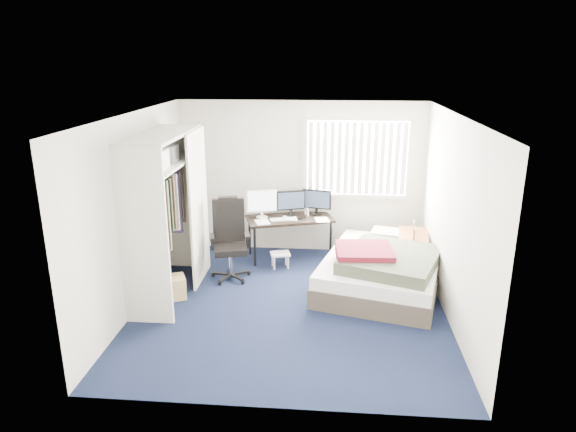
{
  "coord_description": "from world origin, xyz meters",
  "views": [
    {
      "loc": [
        0.5,
        -6.14,
        3.16
      ],
      "look_at": [
        -0.07,
        0.4,
        1.11
      ],
      "focal_mm": 32.0,
      "sensor_mm": 36.0,
      "label": 1
    }
  ],
  "objects_px": {
    "nightstand": "(413,240)",
    "bed": "(382,269)",
    "desk": "(290,215)",
    "office_chair": "(230,247)"
  },
  "relations": [
    {
      "from": "desk",
      "to": "nightstand",
      "type": "height_order",
      "value": "desk"
    },
    {
      "from": "office_chair",
      "to": "bed",
      "type": "xyz_separation_m",
      "value": [
        2.22,
        -0.21,
        -0.17
      ]
    },
    {
      "from": "desk",
      "to": "bed",
      "type": "distance_m",
      "value": 1.84
    },
    {
      "from": "desk",
      "to": "office_chair",
      "type": "relative_size",
      "value": 1.24
    },
    {
      "from": "nightstand",
      "to": "desk",
      "type": "bearing_deg",
      "value": 165.09
    },
    {
      "from": "office_chair",
      "to": "desk",
      "type": "bearing_deg",
      "value": 47.61
    },
    {
      "from": "desk",
      "to": "bed",
      "type": "bearing_deg",
      "value": -37.81
    },
    {
      "from": "nightstand",
      "to": "bed",
      "type": "bearing_deg",
      "value": -130.21
    },
    {
      "from": "desk",
      "to": "office_chair",
      "type": "bearing_deg",
      "value": -132.39
    },
    {
      "from": "desk",
      "to": "bed",
      "type": "relative_size",
      "value": 0.62
    }
  ]
}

